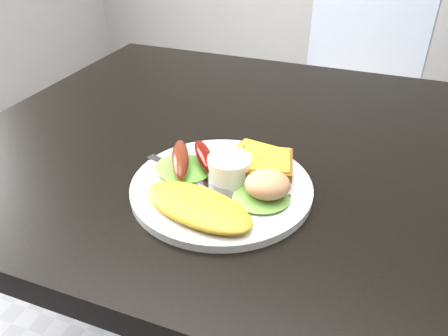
# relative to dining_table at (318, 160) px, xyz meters

# --- Properties ---
(dining_table) EXTENTS (1.20, 0.80, 0.04)m
(dining_table) POSITION_rel_dining_table_xyz_m (0.00, 0.00, 0.00)
(dining_table) COLOR black
(dining_table) RESTS_ON ground
(dining_chair) EXTENTS (0.53, 0.53, 0.05)m
(dining_chair) POSITION_rel_dining_table_xyz_m (-0.01, 0.92, -0.28)
(dining_chair) COLOR tan
(dining_chair) RESTS_ON ground
(person) EXTENTS (0.59, 0.43, 1.53)m
(person) POSITION_rel_dining_table_xyz_m (0.06, 0.57, 0.04)
(person) COLOR navy
(person) RESTS_ON ground
(plate) EXTENTS (0.26, 0.26, 0.01)m
(plate) POSITION_rel_dining_table_xyz_m (-0.11, -0.17, 0.03)
(plate) COLOR white
(plate) RESTS_ON dining_table
(lettuce_left) EXTENTS (0.10, 0.09, 0.01)m
(lettuce_left) POSITION_rel_dining_table_xyz_m (-0.17, -0.15, 0.04)
(lettuce_left) COLOR #459A2A
(lettuce_left) RESTS_ON plate
(lettuce_right) EXTENTS (0.10, 0.09, 0.01)m
(lettuce_right) POSITION_rel_dining_table_xyz_m (-0.05, -0.18, 0.04)
(lettuce_right) COLOR #538A34
(lettuce_right) RESTS_ON plate
(omelette) EXTENTS (0.17, 0.11, 0.02)m
(omelette) POSITION_rel_dining_table_xyz_m (-0.11, -0.24, 0.04)
(omelette) COLOR gold
(omelette) RESTS_ON plate
(sausage_a) EXTENTS (0.07, 0.11, 0.03)m
(sausage_a) POSITION_rel_dining_table_xyz_m (-0.18, -0.16, 0.05)
(sausage_a) COLOR maroon
(sausage_a) RESTS_ON lettuce_left
(sausage_b) EXTENTS (0.07, 0.09, 0.02)m
(sausage_b) POSITION_rel_dining_table_xyz_m (-0.15, -0.14, 0.05)
(sausage_b) COLOR #5F110A
(sausage_b) RESTS_ON lettuce_left
(ramekin) EXTENTS (0.08, 0.08, 0.04)m
(ramekin) POSITION_rel_dining_table_xyz_m (-0.10, -0.15, 0.05)
(ramekin) COLOR white
(ramekin) RESTS_ON plate
(toast_a) EXTENTS (0.09, 0.09, 0.01)m
(toast_a) POSITION_rel_dining_table_xyz_m (-0.08, -0.10, 0.04)
(toast_a) COLOR brown
(toast_a) RESTS_ON plate
(toast_b) EXTENTS (0.09, 0.09, 0.01)m
(toast_b) POSITION_rel_dining_table_xyz_m (-0.06, -0.12, 0.05)
(toast_b) COLOR brown
(toast_b) RESTS_ON toast_a
(potato_salad) EXTENTS (0.08, 0.08, 0.03)m
(potato_salad) POSITION_rel_dining_table_xyz_m (-0.04, -0.18, 0.06)
(potato_salad) COLOR #C7B38E
(potato_salad) RESTS_ON lettuce_right
(fork) EXTENTS (0.17, 0.07, 0.00)m
(fork) POSITION_rel_dining_table_xyz_m (-0.16, -0.17, 0.03)
(fork) COLOR #ADAFB7
(fork) RESTS_ON plate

